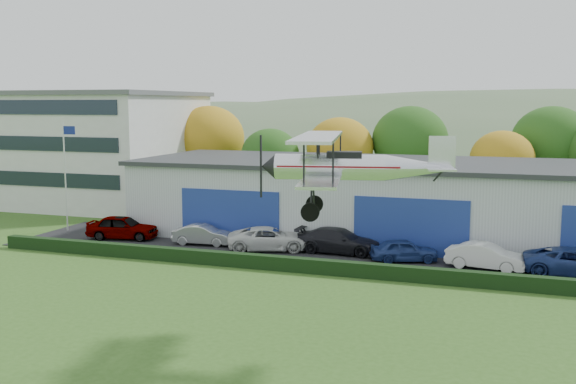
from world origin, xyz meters
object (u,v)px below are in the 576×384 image
(hangar, at_px, (423,200))
(car_2, at_px, (270,239))
(car_3, at_px, (339,241))
(biplane, at_px, (347,165))
(car_1, at_px, (203,235))
(car_6, at_px, (576,262))
(office_block, at_px, (81,147))
(car_5, at_px, (486,256))
(flagpole, at_px, (66,166))
(car_4, at_px, (404,250))
(car_0, at_px, (122,227))

(hangar, height_order, car_2, hangar)
(hangar, distance_m, car_2, 11.51)
(car_3, xyz_separation_m, biplane, (4.06, -15.08, 6.20))
(car_1, bearing_deg, car_6, -97.96)
(hangar, height_order, car_3, hangar)
(office_block, xyz_separation_m, car_6, (42.17, -15.00, -4.41))
(car_1, bearing_deg, car_5, -98.38)
(car_1, relative_size, car_3, 0.75)
(office_block, height_order, car_1, office_block)
(car_3, distance_m, biplane, 16.80)
(office_block, xyz_separation_m, car_3, (28.69, -13.73, -4.39))
(flagpole, bearing_deg, office_block, 121.97)
(car_1, xyz_separation_m, car_4, (13.29, -0.49, 0.01))
(hangar, bearing_deg, car_4, -90.86)
(flagpole, xyz_separation_m, car_4, (24.77, -1.68, -4.06))
(car_4, bearing_deg, car_2, 67.08)
(car_1, distance_m, biplane, 20.65)
(hangar, relative_size, flagpole, 5.08)
(office_block, height_order, car_3, office_block)
(car_3, bearing_deg, biplane, -162.54)
(hangar, distance_m, car_1, 15.33)
(car_2, height_order, car_4, car_2)
(office_block, bearing_deg, car_2, -30.54)
(biplane, bearing_deg, car_5, 59.30)
(car_1, bearing_deg, flagpole, 78.14)
(hangar, relative_size, car_4, 10.29)
(car_0, height_order, car_5, car_0)
(car_6, xyz_separation_m, biplane, (-9.42, -13.80, 6.22))
(car_1, xyz_separation_m, biplane, (13.16, -14.61, 6.31))
(car_5, distance_m, biplane, 15.92)
(car_2, bearing_deg, office_block, 40.01)
(car_3, height_order, car_4, car_3)
(car_4, bearing_deg, car_5, -114.23)
(car_3, height_order, biplane, biplane)
(office_block, distance_m, flagpole, 15.33)
(flagpole, relative_size, car_3, 1.50)
(car_1, height_order, car_2, car_2)
(car_4, bearing_deg, biplane, 158.72)
(car_0, xyz_separation_m, biplane, (19.24, -14.49, 6.15))
(hangar, distance_m, office_block, 33.84)
(office_block, relative_size, biplane, 2.46)
(car_5, relative_size, biplane, 0.53)
(car_0, bearing_deg, office_block, 32.61)
(car_4, xyz_separation_m, biplane, (-0.14, -14.12, 6.30))
(car_4, distance_m, car_5, 4.66)
(office_block, distance_m, biplane, 43.65)
(office_block, relative_size, flagpole, 2.57)
(flagpole, bearing_deg, car_3, -2.03)
(flagpole, distance_m, car_4, 25.16)
(car_0, distance_m, car_5, 24.04)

